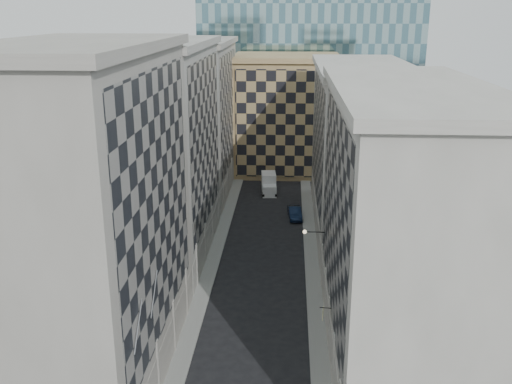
% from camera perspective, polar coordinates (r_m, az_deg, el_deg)
% --- Properties ---
extents(sidewalk_west, '(1.50, 100.00, 0.15)m').
position_cam_1_polar(sidewalk_west, '(60.71, -4.40, -7.08)').
color(sidewalk_west, gray).
rests_on(sidewalk_west, ground).
extents(sidewalk_east, '(1.50, 100.00, 0.15)m').
position_cam_1_polar(sidewalk_east, '(60.24, 5.63, -7.32)').
color(sidewalk_east, gray).
rests_on(sidewalk_east, ground).
extents(bldg_left_a, '(10.80, 22.80, 23.70)m').
position_cam_1_polar(bldg_left_a, '(40.43, -16.37, -2.75)').
color(bldg_left_a, gray).
rests_on(bldg_left_a, ground).
extents(bldg_left_b, '(10.80, 22.80, 22.70)m').
position_cam_1_polar(bldg_left_b, '(60.81, -9.55, 4.01)').
color(bldg_left_b, gray).
rests_on(bldg_left_b, ground).
extents(bldg_left_c, '(10.80, 22.80, 21.70)m').
position_cam_1_polar(bldg_left_c, '(82.04, -6.17, 7.31)').
color(bldg_left_c, gray).
rests_on(bldg_left_c, ground).
extents(bldg_right_a, '(10.80, 26.80, 20.70)m').
position_cam_1_polar(bldg_right_a, '(43.16, 14.21, -3.40)').
color(bldg_right_a, '#A6A298').
rests_on(bldg_right_a, ground).
extents(bldg_right_b, '(10.80, 28.80, 19.70)m').
position_cam_1_polar(bldg_right_b, '(68.88, 10.24, 4.31)').
color(bldg_right_b, '#A6A298').
rests_on(bldg_right_b, ground).
extents(tan_block, '(16.80, 14.80, 18.80)m').
position_cam_1_polar(tan_block, '(93.86, 3.01, 7.83)').
color(tan_block, '#9F7B54').
rests_on(tan_block, ground).
extents(church_tower, '(7.20, 7.20, 51.50)m').
position_cam_1_polar(church_tower, '(106.63, 2.12, 18.47)').
color(church_tower, '#322C27').
rests_on(church_tower, ground).
extents(flagpoles_left, '(0.10, 6.33, 2.33)m').
position_cam_1_polar(flagpoles_left, '(36.23, -10.89, -11.45)').
color(flagpoles_left, gray).
rests_on(flagpoles_left, ground).
extents(bracket_lamp, '(1.98, 0.36, 0.36)m').
position_cam_1_polar(bracket_lamp, '(52.28, 5.09, -3.99)').
color(bracket_lamp, black).
rests_on(bracket_lamp, ground).
extents(box_truck, '(2.46, 5.20, 2.77)m').
position_cam_1_polar(box_truck, '(83.30, 1.29, 0.76)').
color(box_truck, silver).
rests_on(box_truck, ground).
extents(dark_car, '(1.97, 4.58, 1.47)m').
position_cam_1_polar(dark_car, '(73.23, 3.90, -2.09)').
color(dark_car, '#0D1931').
rests_on(dark_car, ground).
extents(shop_sign, '(0.92, 0.81, 0.89)m').
position_cam_1_polar(shop_sign, '(43.94, 6.73, -11.91)').
color(shop_sign, black).
rests_on(shop_sign, ground).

